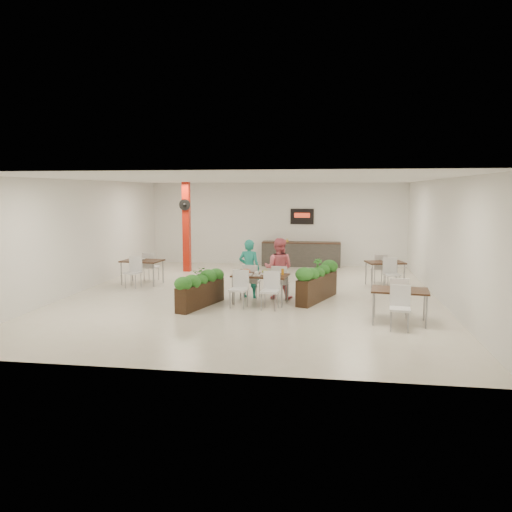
{
  "coord_description": "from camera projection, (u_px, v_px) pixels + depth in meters",
  "views": [
    {
      "loc": [
        2.14,
        -13.47,
        2.88
      ],
      "look_at": [
        0.09,
        0.04,
        1.1
      ],
      "focal_mm": 35.0,
      "sensor_mm": 36.0,
      "label": 1
    }
  ],
  "objects": [
    {
      "name": "side_table_c",
      "position": [
        400.0,
        295.0,
        10.89
      ],
      "size": [
        1.29,
        1.66,
        0.92
      ],
      "rotation": [
        0.0,
        0.0,
        -0.11
      ],
      "color": "black",
      "rests_on": "ground"
    },
    {
      "name": "service_counter",
      "position": [
        301.0,
        253.0,
        19.22
      ],
      "size": [
        3.0,
        0.64,
        2.2
      ],
      "color": "#2D2A28",
      "rests_on": "ground"
    },
    {
      "name": "room_shell",
      "position": [
        253.0,
        223.0,
        13.63
      ],
      "size": [
        10.1,
        12.1,
        3.22
      ],
      "color": "white",
      "rests_on": "ground"
    },
    {
      "name": "red_column",
      "position": [
        187.0,
        226.0,
        17.84
      ],
      "size": [
        0.4,
        0.41,
        3.2
      ],
      "color": "#AC1A0B",
      "rests_on": "ground"
    },
    {
      "name": "ground",
      "position": [
        253.0,
        295.0,
        13.89
      ],
      "size": [
        12.0,
        12.0,
        0.0
      ],
      "primitive_type": "plane",
      "color": "beige",
      "rests_on": "ground"
    },
    {
      "name": "side_table_b",
      "position": [
        385.0,
        266.0,
        15.16
      ],
      "size": [
        1.24,
        1.67,
        0.92
      ],
      "rotation": [
        0.0,
        0.0,
        0.23
      ],
      "color": "black",
      "rests_on": "ground"
    },
    {
      "name": "diner_man",
      "position": [
        249.0,
        269.0,
        13.5
      ],
      "size": [
        0.62,
        0.45,
        1.59
      ],
      "primitive_type": "imported",
      "rotation": [
        0.0,
        0.0,
        3.02
      ],
      "color": "teal",
      "rests_on": "ground"
    },
    {
      "name": "planter_left",
      "position": [
        201.0,
        287.0,
        12.47
      ],
      "size": [
        0.85,
        1.87,
        1.01
      ],
      "rotation": [
        0.0,
        0.0,
        1.27
      ],
      "color": "black",
      "rests_on": "ground"
    },
    {
      "name": "planter_right",
      "position": [
        317.0,
        281.0,
        13.18
      ],
      "size": [
        1.03,
        2.01,
        1.11
      ],
      "rotation": [
        0.0,
        0.0,
        1.21
      ],
      "color": "black",
      "rests_on": "ground"
    },
    {
      "name": "diner_woman",
      "position": [
        279.0,
        268.0,
        13.37
      ],
      "size": [
        0.86,
        0.71,
        1.64
      ],
      "primitive_type": "imported",
      "rotation": [
        0.0,
        0.0,
        3.02
      ],
      "color": "#F56D7D",
      "rests_on": "ground"
    },
    {
      "name": "side_table_a",
      "position": [
        142.0,
        264.0,
        15.5
      ],
      "size": [
        1.28,
        1.66,
        0.92
      ],
      "rotation": [
        0.0,
        0.0,
        -0.11
      ],
      "color": "black",
      "rests_on": "ground"
    },
    {
      "name": "main_table",
      "position": [
        260.0,
        279.0,
        12.82
      ],
      "size": [
        1.48,
        1.75,
        0.92
      ],
      "rotation": [
        0.0,
        0.0,
        -0.12
      ],
      "color": "black",
      "rests_on": "ground"
    }
  ]
}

